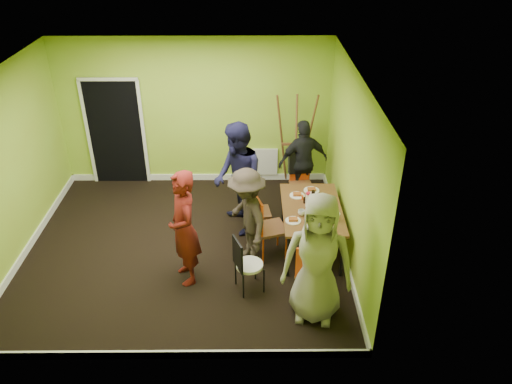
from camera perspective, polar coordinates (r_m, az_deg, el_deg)
ground at (r=8.10m, az=-7.97°, el=-6.27°), size 5.00×5.00×0.00m
room_walls at (r=7.60m, az=-8.63°, el=-0.08°), size 5.04×4.54×2.82m
dining_table at (r=7.67m, az=6.38°, el=-2.15°), size 0.90×1.50×0.75m
chair_left_far at (r=8.03m, az=-0.28°, el=-1.81°), size 0.43×0.43×0.92m
chair_left_near at (r=7.51m, az=1.09°, el=-3.63°), size 0.55×0.55×1.06m
chair_back_end at (r=8.88m, az=5.05°, el=2.70°), size 0.45×0.51×0.97m
chair_front_end at (r=6.78m, az=6.28°, el=-8.99°), size 0.50×0.50×0.92m
chair_bentwood at (r=6.94m, az=-1.23°, el=-8.03°), size 0.45×0.44×0.88m
easel at (r=9.27m, az=4.51°, el=5.68°), size 0.76×0.71×1.89m
plate_near_left at (r=7.92m, az=4.72°, el=-0.39°), size 0.24×0.24×0.01m
plate_near_right at (r=7.31m, az=4.26°, el=-3.29°), size 0.23×0.23×0.01m
plate_far_back at (r=8.08m, az=6.36°, el=0.17°), size 0.25×0.25×0.01m
plate_far_front at (r=7.12m, az=6.86°, el=-4.45°), size 0.23×0.23×0.01m
plate_wall_back at (r=7.82m, az=7.56°, el=-1.04°), size 0.26×0.26×0.01m
plate_wall_front at (r=7.53m, az=8.81°, el=-2.48°), size 0.21×0.21×0.01m
thermos at (r=7.62m, az=5.94°, el=-0.94°), size 0.07×0.07×0.21m
blue_bottle at (r=7.35m, az=9.06°, el=-2.56°), size 0.07×0.07×0.19m
orange_bottle at (r=7.82m, az=5.33°, el=-0.61°), size 0.03×0.03×0.07m
glass_mid at (r=7.73m, az=5.62°, el=-0.95°), size 0.06×0.06×0.09m
glass_back at (r=7.93m, az=6.55°, el=-0.15°), size 0.06×0.06×0.09m
glass_front at (r=7.24m, az=8.23°, el=-3.54°), size 0.07×0.07×0.09m
cup_a at (r=7.43m, az=5.23°, el=-2.36°), size 0.11×0.11×0.08m
cup_b at (r=7.71m, az=7.29°, el=-1.17°), size 0.10×0.10×0.09m
person_standing at (r=6.99m, az=-8.24°, el=-4.14°), size 0.63×0.75×1.75m
person_left_far at (r=7.98m, az=-2.09°, el=1.46°), size 0.95×1.08×1.88m
person_left_near at (r=7.35m, az=-1.04°, el=-2.84°), size 0.90×1.14×1.54m
person_back_end at (r=8.92m, az=5.41°, el=3.48°), size 0.98×0.63×1.56m
person_front_end at (r=6.34m, az=7.05°, el=-7.65°), size 0.98×0.73×1.83m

